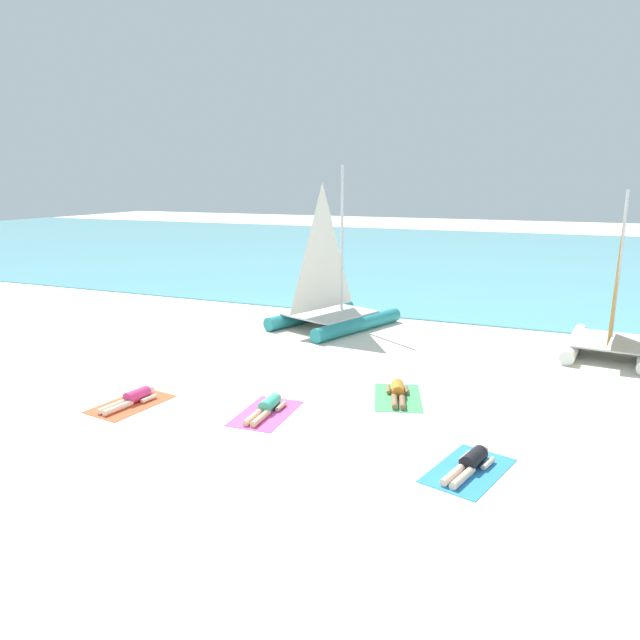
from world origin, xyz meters
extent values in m
plane|color=silver|center=(0.00, 10.00, 0.00)|extent=(120.00, 120.00, 0.00)
cube|color=#5BB2C1|center=(0.00, 31.04, 0.03)|extent=(120.00, 40.00, 0.05)
cylinder|color=teal|center=(-2.20, 9.32, 0.25)|extent=(1.96, 4.20, 0.49)
cylinder|color=teal|center=(-0.09, 8.54, 0.25)|extent=(1.96, 4.20, 0.49)
cube|color=silver|center=(-1.21, 8.74, 0.52)|extent=(3.07, 3.36, 0.06)
cylinder|color=silver|center=(-1.00, 9.31, 3.05)|extent=(0.10, 0.10, 5.12)
pyramid|color=white|center=(-1.35, 8.36, 2.90)|extent=(0.84, 2.13, 4.30)
cylinder|color=white|center=(6.81, 9.00, 0.21)|extent=(0.82, 3.74, 0.42)
cube|color=silver|center=(7.76, 8.72, 0.45)|extent=(2.19, 2.57, 0.05)
cylinder|color=silver|center=(7.81, 9.25, 2.63)|extent=(0.09, 0.09, 4.42)
pyramid|color=orange|center=(7.72, 8.38, 2.50)|extent=(0.26, 1.94, 3.71)
cube|color=#EA5933|center=(-2.72, 0.03, 0.01)|extent=(1.36, 2.04, 0.01)
cylinder|color=#D83372|center=(-2.69, 0.23, 0.16)|extent=(0.39, 0.66, 0.30)
sphere|color=beige|center=(-2.63, 0.63, 0.16)|extent=(0.22, 0.22, 0.22)
cylinder|color=beige|center=(-2.87, -0.40, 0.08)|extent=(0.25, 0.79, 0.14)
cylinder|color=beige|center=(-2.69, -0.43, 0.08)|extent=(0.25, 0.79, 0.14)
cylinder|color=beige|center=(-2.88, 0.41, 0.07)|extent=(0.16, 0.46, 0.10)
cylinder|color=beige|center=(-2.45, 0.35, 0.07)|extent=(0.16, 0.46, 0.10)
cube|color=#D84C99|center=(0.45, 0.77, 0.01)|extent=(1.20, 1.96, 0.01)
cylinder|color=#3FB28C|center=(0.44, 0.97, 0.16)|extent=(0.33, 0.64, 0.30)
sphere|color=#D8AD84|center=(0.42, 1.38, 0.16)|extent=(0.22, 0.22, 0.22)
cylinder|color=#D8AD84|center=(0.39, 0.31, 0.08)|extent=(0.18, 0.79, 0.14)
cylinder|color=#D8AD84|center=(0.57, 0.32, 0.08)|extent=(0.18, 0.79, 0.14)
cylinder|color=#D8AD84|center=(0.21, 1.11, 0.07)|extent=(0.12, 0.45, 0.10)
cylinder|color=#D8AD84|center=(0.65, 1.13, 0.07)|extent=(0.12, 0.45, 0.10)
cube|color=#4CB266|center=(2.92, 2.89, 0.01)|extent=(1.62, 2.14, 0.01)
cylinder|color=orange|center=(2.86, 3.08, 0.16)|extent=(0.47, 0.68, 0.30)
sphere|color=#8C6647|center=(2.73, 3.47, 0.16)|extent=(0.22, 0.22, 0.22)
cylinder|color=#8C6647|center=(2.96, 2.43, 0.08)|extent=(0.37, 0.79, 0.14)
cylinder|color=#8C6647|center=(3.14, 2.49, 0.08)|extent=(0.37, 0.79, 0.14)
cylinder|color=#8C6647|center=(2.60, 3.16, 0.07)|extent=(0.23, 0.46, 0.10)
cylinder|color=#8C6647|center=(3.02, 3.29, 0.07)|extent=(0.23, 0.46, 0.10)
cube|color=#338CD8|center=(5.09, -0.19, 0.01)|extent=(1.56, 2.12, 0.01)
cylinder|color=black|center=(5.15, 0.01, 0.16)|extent=(0.45, 0.68, 0.30)
sphere|color=beige|center=(5.25, 0.40, 0.16)|extent=(0.22, 0.22, 0.22)
cylinder|color=beige|center=(4.89, -0.60, 0.08)|extent=(0.34, 0.79, 0.14)
cylinder|color=beige|center=(5.06, -0.64, 0.08)|extent=(0.34, 0.79, 0.14)
cylinder|color=beige|center=(4.97, 0.21, 0.07)|extent=(0.21, 0.46, 0.10)
cylinder|color=beige|center=(5.40, 0.10, 0.07)|extent=(0.21, 0.46, 0.10)
camera|label=1|loc=(6.43, -10.22, 5.13)|focal=33.24mm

